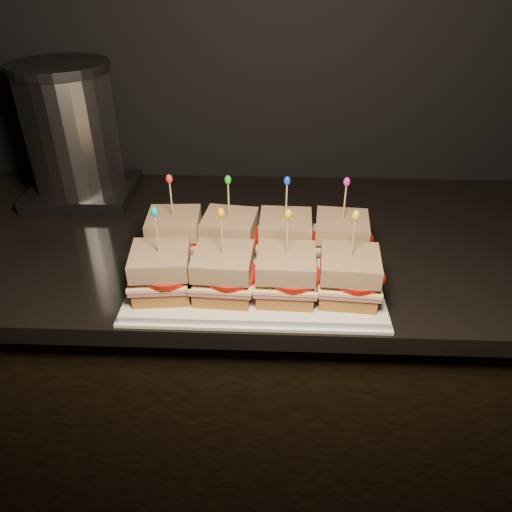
{
  "coord_description": "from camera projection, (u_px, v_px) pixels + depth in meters",
  "views": [
    {
      "loc": [
        0.17,
        0.75,
        1.43
      ],
      "look_at": [
        0.14,
        1.51,
        0.94
      ],
      "focal_mm": 35.0,
      "sensor_mm": 36.0,
      "label": 1
    }
  ],
  "objects": [
    {
      "name": "sandwich_3_tomato",
      "position": [
        348.0,
        238.0,
        0.94
      ],
      "size": [
        0.1,
        0.1,
        0.01
      ],
      "primitive_type": "cylinder",
      "color": "#B2190C",
      "rests_on": "sandwich_3_cheese"
    },
    {
      "name": "sandwich_7_ham",
      "position": [
        348.0,
        281.0,
        0.85
      ],
      "size": [
        0.11,
        0.11,
        0.01
      ],
      "primitive_type": "cube",
      "rotation": [
        0.0,
        0.0,
        -0.08
      ],
      "color": "#B76061",
      "rests_on": "sandwich_7_bread_bot"
    },
    {
      "name": "sandwich_5_cheese",
      "position": [
        223.0,
        275.0,
        0.85
      ],
      "size": [
        0.11,
        0.11,
        0.01
      ],
      "primitive_type": "cube",
      "rotation": [
        0.0,
        0.0,
        -0.05
      ],
      "color": "#FFE3A0",
      "rests_on": "sandwich_5_ham"
    },
    {
      "name": "sandwich_4_tomato",
      "position": [
        168.0,
        272.0,
        0.85
      ],
      "size": [
        0.1,
        0.1,
        0.01
      ],
      "primitive_type": "cylinder",
      "color": "#B2190C",
      "rests_on": "sandwich_4_cheese"
    },
    {
      "name": "platter_rim",
      "position": [
        256.0,
        279.0,
        0.93
      ],
      "size": [
        0.46,
        0.29,
        0.01
      ],
      "primitive_type": "cube",
      "color": "white",
      "rests_on": "granite_slab"
    },
    {
      "name": "sandwich_6_ham",
      "position": [
        286.0,
        280.0,
        0.85
      ],
      "size": [
        0.11,
        0.1,
        0.01
      ],
      "primitive_type": "cube",
      "rotation": [
        0.0,
        0.0,
        -0.03
      ],
      "color": "#B76061",
      "rests_on": "sandwich_6_bread_bot"
    },
    {
      "name": "sandwich_0_cheese",
      "position": [
        175.0,
        236.0,
        0.96
      ],
      "size": [
        0.11,
        0.11,
        0.01
      ],
      "primitive_type": "cube",
      "rotation": [
        0.0,
        0.0,
        0.06
      ],
      "color": "#FFE3A0",
      "rests_on": "sandwich_0_ham"
    },
    {
      "name": "sandwich_6_cheese",
      "position": [
        286.0,
        277.0,
        0.85
      ],
      "size": [
        0.11,
        0.11,
        0.01
      ],
      "primitive_type": "cube",
      "rotation": [
        0.0,
        0.0,
        -0.03
      ],
      "color": "#FFE3A0",
      "rests_on": "sandwich_6_ham"
    },
    {
      "name": "sandwich_1_pick",
      "position": [
        229.0,
        202.0,
        0.92
      ],
      "size": [
        0.0,
        0.0,
        0.09
      ],
      "primitive_type": "cylinder",
      "color": "tan",
      "rests_on": "sandwich_1_bread_top"
    },
    {
      "name": "sandwich_0_pick",
      "position": [
        171.0,
        201.0,
        0.92
      ],
      "size": [
        0.0,
        0.0,
        0.09
      ],
      "primitive_type": "cylinder",
      "color": "tan",
      "rests_on": "sandwich_0_bread_top"
    },
    {
      "name": "sandwich_0_tomato",
      "position": [
        180.0,
        235.0,
        0.95
      ],
      "size": [
        0.1,
        0.1,
        0.01
      ],
      "primitive_type": "cylinder",
      "color": "#B2190C",
      "rests_on": "sandwich_0_cheese"
    },
    {
      "name": "sandwich_7_bread_top",
      "position": [
        350.0,
        264.0,
        0.83
      ],
      "size": [
        0.1,
        0.1,
        0.03
      ],
      "primitive_type": "cube",
      "rotation": [
        0.0,
        0.0,
        -0.08
      ],
      "color": "#532710",
      "rests_on": "sandwich_7_tomato"
    },
    {
      "name": "appliance_base",
      "position": [
        84.0,
        191.0,
        1.23
      ],
      "size": [
        0.25,
        0.21,
        0.03
      ],
      "primitive_type": "cube",
      "rotation": [
        0.0,
        0.0,
        0.01
      ],
      "color": "#262628",
      "rests_on": "granite_slab"
    },
    {
      "name": "sandwich_3_bread_bot",
      "position": [
        340.0,
        250.0,
        0.97
      ],
      "size": [
        0.1,
        0.1,
        0.03
      ],
      "primitive_type": "cube",
      "rotation": [
        0.0,
        0.0,
        -0.09
      ],
      "color": "brown",
      "rests_on": "platter"
    },
    {
      "name": "sandwich_4_bread_bot",
      "position": [
        163.0,
        285.0,
        0.87
      ],
      "size": [
        0.1,
        0.1,
        0.03
      ],
      "primitive_type": "cube",
      "rotation": [
        0.0,
        0.0,
        0.1
      ],
      "color": "brown",
      "rests_on": "platter"
    },
    {
      "name": "sandwich_7_bread_bot",
      "position": [
        347.0,
        290.0,
        0.86
      ],
      "size": [
        0.1,
        0.1,
        0.03
      ],
      "primitive_type": "cube",
      "rotation": [
        0.0,
        0.0,
        -0.08
      ],
      "color": "brown",
      "rests_on": "platter"
    },
    {
      "name": "sandwich_5_pick",
      "position": [
        222.0,
        237.0,
        0.81
      ],
      "size": [
        0.0,
        0.0,
        0.09
      ],
      "primitive_type": "cylinder",
      "color": "tan",
      "rests_on": "sandwich_5_bread_top"
    },
    {
      "name": "sandwich_7_tomato",
      "position": [
        356.0,
        277.0,
        0.84
      ],
      "size": [
        0.1,
        0.1,
        0.01
      ],
      "primitive_type": "cylinder",
      "color": "#B2190C",
      "rests_on": "sandwich_7_cheese"
    },
    {
      "name": "sandwich_6_bread_top",
      "position": [
        286.0,
        263.0,
        0.83
      ],
      "size": [
        0.1,
        0.1,
        0.03
      ],
      "primitive_type": "cube",
      "rotation": [
        0.0,
        0.0,
        -0.03
      ],
      "color": "#532710",
      "rests_on": "sandwich_6_tomato"
    },
    {
      "name": "sandwich_1_frill",
      "position": [
        228.0,
        180.0,
        0.9
      ],
      "size": [
        0.01,
        0.01,
        0.02
      ],
      "primitive_type": "ellipsoid",
      "color": "#1DA715",
      "rests_on": "sandwich_1_pick"
    },
    {
      "name": "sandwich_3_ham",
      "position": [
        340.0,
        243.0,
        0.96
      ],
      "size": [
        0.11,
        0.11,
        0.01
      ],
      "primitive_type": "cube",
      "rotation": [
        0.0,
        0.0,
        -0.09
      ],
      "color": "#B76061",
      "rests_on": "sandwich_3_bread_bot"
    },
    {
      "name": "platter",
      "position": [
        256.0,
        277.0,
        0.93
      ],
      "size": [
        0.45,
        0.28,
        0.02
      ],
      "primitive_type": "cube",
      "color": "white",
      "rests_on": "granite_slab"
    },
    {
      "name": "sandwich_5_bread_top",
      "position": [
        223.0,
        261.0,
        0.84
      ],
      "size": [
        0.1,
        0.1,
        0.03
      ],
      "primitive_type": "cube",
      "rotation": [
        0.0,
        0.0,
        -0.05
      ],
      "color": "#532710",
      "rests_on": "sandwich_5_tomato"
    },
    {
      "name": "sandwich_4_frill",
      "position": [
        154.0,
        212.0,
        0.79
      ],
      "size": [
        0.01,
        0.01,
        0.02
      ],
      "primitive_type": "ellipsoid",
      "color": "#049EBE",
      "rests_on": "sandwich_4_pick"
    },
    {
      "name": "sandwich_3_frill",
      "position": [
        347.0,
        182.0,
        0.89
      ],
      "size": [
        0.01,
        0.01,
        0.02
      ],
      "primitive_type": "ellipsoid",
      "color": "#C31E93",
      "rests_on": "sandwich_3_pick"
    },
    {
      "name": "sandwich_4_cheese",
      "position": [
        162.0,
        274.0,
        0.86
      ],
      "size": [
        0.12,
        0.11,
        0.01
      ],
      "primitive_type": "cube",
      "rotation": [
        0.0,
        0.0,
        0.1
      ],
      "color": "#FFE3A0",
      "rests_on": "sandwich_4_ham"
    },
    {
      "name": "sandwich_4_ham",
      "position": [
        162.0,
        277.0,
        0.86
      ],
      "size": [
        0.11,
        0.11,
        0.01
      ],
      "primitive_type": "cube",
      "rotation": [
        0.0,
        0.0,
        0.1
      ],
      "color": "#B76061",
      "rests_on": "sandwich_4_bread_bot"
    },
    {
      "name": "sandwich_2_bread_top",
      "position": [
        285.0,
        226.0,
        0.94
      ],
      "size": [
        0.1,
        0.1,
        0.03
      ],
      "primitive_type": "cube",
      "rotation": [
        0.0,
        0.0,
        -0.03
      ],
      "color": "#532710",
      "rests_on": "sandwich_2_tomato"
    },
    {
      "name": "sandwich_6_tomato",
      "position": [
        293.0,
        275.0,
        0.84
      ],
      "size": [
        0.1,
        0.1,
        0.01
      ],
      "primitive_type": "cylinder",
      "color": "#B2190C",
      "rests_on": "sandwich_6_cheese"
    },
    {
      "name": "appliance_lid",
      "position": [
        58.0,
        67.0,
        1.07
      ],
      "size": [
        0.22,
        0.22,
        0.02
      ],
      "primitive_type": "cylinder",
      "color": "#262628",
      "rests_on": "appliance_body"
    },
    {
      "name": "sandwich_6_bread_bot",
      "position": [
        285.0,
        288.0,
        0.86
      ],
      "size": [
        0.1,
        0.1,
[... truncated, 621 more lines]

